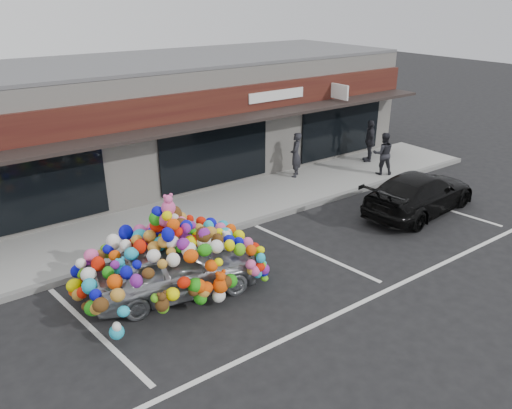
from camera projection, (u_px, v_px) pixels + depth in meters
ground at (229, 287)px, 11.91m from camera, size 90.00×90.00×0.00m
shop_building at (97, 127)px, 17.38m from camera, size 24.00×7.20×4.31m
sidewalk at (157, 226)px, 14.87m from camera, size 26.00×3.00×0.15m
kerb at (180, 245)px, 13.75m from camera, size 26.00×0.18×0.16m
parking_stripe_left at (95, 332)px, 10.34m from camera, size 0.73×4.37×0.01m
parking_stripe_mid at (312, 251)px, 13.57m from camera, size 0.73×4.37×0.01m
parking_stripe_right at (434, 206)px, 16.47m from camera, size 0.73×4.37×0.01m
lane_line at (359, 304)px, 11.27m from camera, size 14.00×0.12×0.01m
toy_car at (174, 262)px, 11.38m from camera, size 2.82×4.40×2.41m
black_sedan at (420, 193)px, 15.77m from camera, size 2.30×4.65×1.30m
pedestrian_a at (296, 155)px, 18.38m from camera, size 0.72×0.70×1.66m
pedestrian_b at (383, 154)px, 18.63m from camera, size 0.98×0.94×1.60m
pedestrian_c at (370, 141)px, 20.07m from camera, size 1.04×0.92×1.69m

